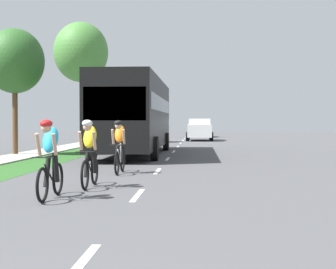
# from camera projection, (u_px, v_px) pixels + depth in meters

# --- Properties ---
(ground_plane) EXTENTS (120.00, 120.00, 0.00)m
(ground_plane) POSITION_uv_depth(u_px,v_px,m) (169.00, 157.00, 21.63)
(ground_plane) COLOR #4C4C4F
(grass_verge) EXTENTS (1.90, 70.00, 0.01)m
(grass_verge) POSITION_uv_depth(u_px,v_px,m) (62.00, 157.00, 21.92)
(grass_verge) COLOR #2D6026
(grass_verge) RESTS_ON ground_plane
(sidewalk_concrete) EXTENTS (1.70, 70.00, 0.10)m
(sidewalk_concrete) POSITION_uv_depth(u_px,v_px,m) (22.00, 156.00, 22.03)
(sidewalk_concrete) COLOR #B2ADA3
(sidewalk_concrete) RESTS_ON ground_plane
(lane_markings_center) EXTENTS (0.12, 52.71, 0.01)m
(lane_markings_center) POSITION_uv_depth(u_px,v_px,m) (174.00, 151.00, 25.62)
(lane_markings_center) COLOR white
(lane_markings_center) RESTS_ON ground_plane
(cyclist_lead) EXTENTS (0.42, 1.72, 1.58)m
(cyclist_lead) POSITION_uv_depth(u_px,v_px,m) (50.00, 158.00, 9.88)
(cyclist_lead) COLOR black
(cyclist_lead) RESTS_ON ground_plane
(cyclist_trailing) EXTENTS (0.42, 1.72, 1.58)m
(cyclist_trailing) POSITION_uv_depth(u_px,v_px,m) (90.00, 153.00, 11.62)
(cyclist_trailing) COLOR black
(cyclist_trailing) RESTS_ON ground_plane
(cyclist_distant) EXTENTS (0.42, 1.72, 1.58)m
(cyclist_distant) POSITION_uv_depth(u_px,v_px,m) (120.00, 146.00, 14.77)
(cyclist_distant) COLOR black
(cyclist_distant) RESTS_ON ground_plane
(bus_black) EXTENTS (2.78, 11.60, 3.48)m
(bus_black) POSITION_uv_depth(u_px,v_px,m) (135.00, 112.00, 23.37)
(bus_black) COLOR black
(bus_black) RESTS_ON ground_plane
(suv_white) EXTENTS (2.15, 4.70, 1.79)m
(suv_white) POSITION_uv_depth(u_px,v_px,m) (200.00, 129.00, 40.64)
(suv_white) COLOR silver
(suv_white) RESTS_ON ground_plane
(sedan_blue) EXTENTS (1.98, 4.30, 1.52)m
(sedan_blue) POSITION_uv_depth(u_px,v_px,m) (201.00, 129.00, 50.35)
(sedan_blue) COLOR #23389E
(sedan_blue) RESTS_ON ground_plane
(street_tree_near) EXTENTS (2.71, 2.71, 5.82)m
(street_tree_near) POSITION_uv_depth(u_px,v_px,m) (15.00, 61.00, 22.88)
(street_tree_near) COLOR brown
(street_tree_near) RESTS_ON ground_plane
(street_tree_far) EXTENTS (3.91, 3.91, 8.70)m
(street_tree_far) POSITION_uv_depth(u_px,v_px,m) (81.00, 52.00, 35.78)
(street_tree_far) COLOR brown
(street_tree_far) RESTS_ON ground_plane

